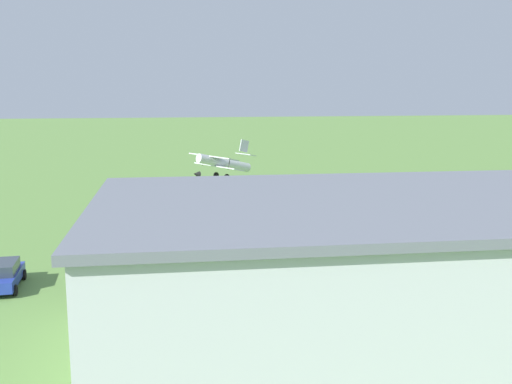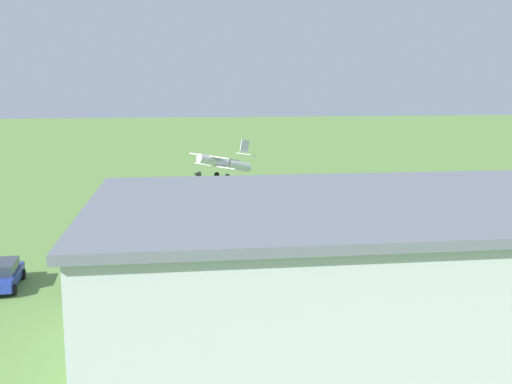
% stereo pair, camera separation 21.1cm
% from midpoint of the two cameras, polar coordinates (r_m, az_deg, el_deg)
% --- Properties ---
extents(ground_plane, '(400.00, 400.00, 0.00)m').
position_cam_midpoint_polar(ground_plane, '(62.28, 1.43, -1.08)').
color(ground_plane, '#608C42').
extents(hangar, '(26.85, 15.86, 7.14)m').
position_cam_midpoint_polar(hangar, '(27.41, 13.08, -7.80)').
color(hangar, silver).
rests_on(hangar, ground_plane).
extents(biplane, '(7.36, 7.18, 4.14)m').
position_cam_midpoint_polar(biplane, '(64.02, -3.39, 2.81)').
color(biplane, silver).
extents(car_orange, '(2.28, 4.81, 1.61)m').
position_cam_midpoint_polar(car_orange, '(44.32, 20.14, -5.07)').
color(car_orange, orange).
rests_on(car_orange, ground_plane).
extents(car_red, '(2.33, 4.17, 1.60)m').
position_cam_midpoint_polar(car_red, '(38.73, -11.12, -6.77)').
color(car_red, red).
rests_on(car_red, ground_plane).
extents(car_blue, '(2.02, 4.52, 1.62)m').
position_cam_midpoint_polar(car_blue, '(38.87, -23.18, -7.32)').
color(car_blue, '#23389E').
rests_on(car_blue, ground_plane).
extents(person_by_parked_cars, '(0.54, 0.54, 1.66)m').
position_cam_midpoint_polar(person_by_parked_cars, '(42.53, 1.90, -5.09)').
color(person_by_parked_cars, orange).
rests_on(person_by_parked_cars, ground_plane).
extents(person_beside_truck, '(0.53, 0.53, 1.65)m').
position_cam_midpoint_polar(person_beside_truck, '(43.86, 6.84, -4.70)').
color(person_beside_truck, '#3F3F47').
rests_on(person_beside_truck, ground_plane).
extents(person_watching_takeoff, '(0.44, 0.44, 1.66)m').
position_cam_midpoint_polar(person_watching_takeoff, '(46.22, 7.42, -3.96)').
color(person_watching_takeoff, '#72338C').
rests_on(person_watching_takeoff, ground_plane).
extents(person_crossing_taxiway, '(0.53, 0.53, 1.67)m').
position_cam_midpoint_polar(person_crossing_taxiway, '(45.84, 11.60, -4.18)').
color(person_crossing_taxiway, '#B23333').
rests_on(person_crossing_taxiway, ground_plane).
extents(person_at_fence_line, '(0.46, 0.46, 1.78)m').
position_cam_midpoint_polar(person_at_fence_line, '(43.07, -10.11, -4.96)').
color(person_at_fence_line, '#33723F').
rests_on(person_at_fence_line, ground_plane).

